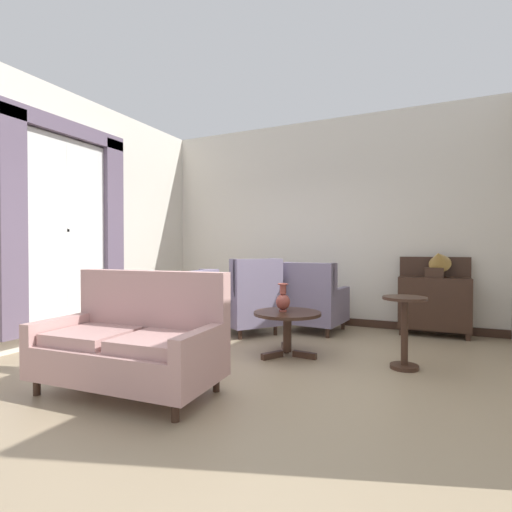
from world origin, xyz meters
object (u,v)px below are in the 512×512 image
object	(u,v)px
armchair_beside_settee	(313,303)
gramophone	(438,262)
settee	(133,343)
armchair_near_window	(181,313)
coffee_table	(287,321)
sideboard	(434,302)
armchair_far_left	(250,302)
porcelain_vase	(283,300)
side_table	(405,326)

from	to	relation	value
armchair_beside_settee	gramophone	size ratio (longest dim) A/B	2.24
settee	armchair_near_window	world-z (taller)	settee
coffee_table	sideboard	world-z (taller)	sideboard
coffee_table	armchair_near_window	xyz separation A→B (m)	(-1.44, -0.09, 0.01)
armchair_far_left	settee	bearing A→B (deg)	37.62
porcelain_vase	side_table	distance (m)	1.34
settee	porcelain_vase	bearing A→B (deg)	60.97
side_table	sideboard	xyz separation A→B (m)	(0.27, 1.80, 0.05)
settee	armchair_near_window	bearing A→B (deg)	108.20
settee	side_table	world-z (taller)	settee
armchair_beside_settee	armchair_near_window	size ratio (longest dim) A/B	1.08
porcelain_vase	armchair_near_window	bearing A→B (deg)	-176.57
settee	side_table	xyz separation A→B (m)	(2.10, 1.67, 0.02)
armchair_near_window	armchair_far_left	distance (m)	1.08
coffee_table	side_table	xyz separation A→B (m)	(1.27, 0.04, 0.04)
armchair_beside_settee	sideboard	world-z (taller)	sideboard
porcelain_vase	armchair_near_window	world-z (taller)	armchair_near_window
coffee_table	gramophone	world-z (taller)	gramophone
side_table	porcelain_vase	bearing A→B (deg)	-178.19
coffee_table	settee	size ratio (longest dim) A/B	0.48
armchair_beside_settee	sideboard	bearing A→B (deg)	-157.84
coffee_table	sideboard	bearing A→B (deg)	50.02
coffee_table	gramophone	size ratio (longest dim) A/B	1.68
settee	armchair_far_left	bearing A→B (deg)	88.13
armchair_near_window	side_table	xyz separation A→B (m)	(2.72, 0.13, 0.03)
porcelain_vase	armchair_near_window	distance (m)	1.41
armchair_near_window	sideboard	size ratio (longest dim) A/B	0.86
porcelain_vase	settee	size ratio (longest dim) A/B	0.20
armchair_near_window	sideboard	distance (m)	3.55
settee	gramophone	world-z (taller)	gramophone
armchair_near_window	side_table	size ratio (longest dim) A/B	1.30
porcelain_vase	side_table	xyz separation A→B (m)	(1.33, 0.04, -0.20)
side_table	gramophone	distance (m)	1.85
settee	sideboard	xyz separation A→B (m)	(2.37, 3.47, 0.07)
porcelain_vase	settee	distance (m)	1.82
porcelain_vase	gramophone	size ratio (longest dim) A/B	0.71
coffee_table	porcelain_vase	distance (m)	0.25
armchair_beside_settee	side_table	bearing A→B (deg)	142.01
porcelain_vase	gramophone	distance (m)	2.44
gramophone	armchair_near_window	bearing A→B (deg)	-148.70
settee	sideboard	bearing A→B (deg)	52.17
coffee_table	settee	distance (m)	1.83
armchair_near_window	side_table	world-z (taller)	armchair_near_window
armchair_far_left	gramophone	distance (m)	2.71
settee	armchair_far_left	distance (m)	2.48
settee	armchair_far_left	world-z (taller)	armchair_far_left
armchair_beside_settee	armchair_far_left	size ratio (longest dim) A/B	0.94
porcelain_vase	armchair_far_left	world-z (taller)	armchair_far_left
porcelain_vase	armchair_far_left	distance (m)	1.22
porcelain_vase	armchair_near_window	xyz separation A→B (m)	(-1.39, -0.08, -0.23)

